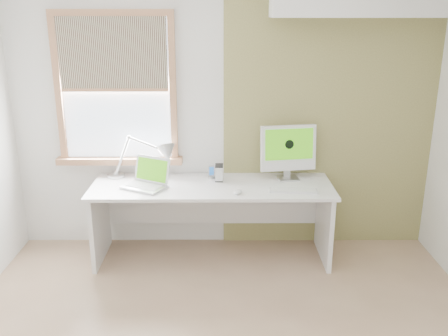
{
  "coord_description": "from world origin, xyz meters",
  "views": [
    {
      "loc": [
        -0.02,
        -2.83,
        2.25
      ],
      "look_at": [
        0.0,
        1.05,
        1.0
      ],
      "focal_mm": 39.35,
      "sensor_mm": 36.0,
      "label": 1
    }
  ],
  "objects_px": {
    "desk": "(212,202)",
    "imac": "(288,149)",
    "desk_lamp": "(157,156)",
    "external_drive": "(219,173)",
    "laptop": "(148,180)"
  },
  "relations": [
    {
      "from": "desk_lamp",
      "to": "external_drive",
      "type": "height_order",
      "value": "desk_lamp"
    },
    {
      "from": "desk_lamp",
      "to": "imac",
      "type": "height_order",
      "value": "imac"
    },
    {
      "from": "desk",
      "to": "laptop",
      "type": "bearing_deg",
      "value": -171.38
    },
    {
      "from": "desk",
      "to": "imac",
      "type": "distance_m",
      "value": 0.87
    },
    {
      "from": "external_drive",
      "to": "desk",
      "type": "bearing_deg",
      "value": -133.02
    },
    {
      "from": "laptop",
      "to": "external_drive",
      "type": "height_order",
      "value": "laptop"
    },
    {
      "from": "external_drive",
      "to": "imac",
      "type": "bearing_deg",
      "value": 5.22
    },
    {
      "from": "desk",
      "to": "desk_lamp",
      "type": "bearing_deg",
      "value": 163.08
    },
    {
      "from": "desk",
      "to": "laptop",
      "type": "relative_size",
      "value": 4.79
    },
    {
      "from": "desk_lamp",
      "to": "imac",
      "type": "distance_m",
      "value": 1.23
    },
    {
      "from": "laptop",
      "to": "external_drive",
      "type": "distance_m",
      "value": 0.66
    },
    {
      "from": "desk_lamp",
      "to": "external_drive",
      "type": "distance_m",
      "value": 0.61
    },
    {
      "from": "desk",
      "to": "imac",
      "type": "height_order",
      "value": "imac"
    },
    {
      "from": "laptop",
      "to": "imac",
      "type": "height_order",
      "value": "imac"
    },
    {
      "from": "desk",
      "to": "laptop",
      "type": "xyz_separation_m",
      "value": [
        -0.58,
        -0.09,
        0.26
      ]
    }
  ]
}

